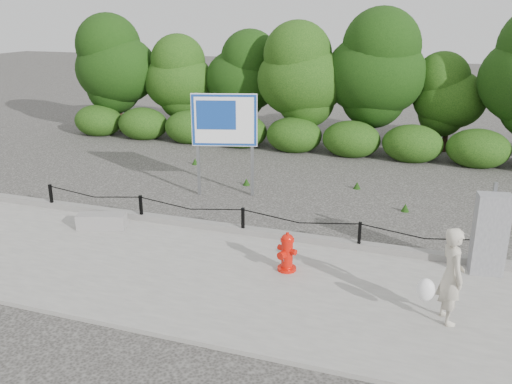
{
  "coord_description": "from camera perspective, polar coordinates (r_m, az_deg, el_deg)",
  "views": [
    {
      "loc": [
        3.82,
        -10.15,
        4.68
      ],
      "look_at": [
        0.23,
        0.2,
        1.0
      ],
      "focal_mm": 38.0,
      "sensor_mm": 36.0,
      "label": 1
    }
  ],
  "objects": [
    {
      "name": "utility_cabinet",
      "position": [
        10.68,
        23.39,
        -4.1
      ],
      "size": [
        0.63,
        0.46,
        1.69
      ],
      "rotation": [
        0.0,
        0.0,
        0.16
      ],
      "color": "#939396",
      "rests_on": "sidewalk"
    },
    {
      "name": "chain_barrier",
      "position": [
        11.64,
        -1.39,
        -2.72
      ],
      "size": [
        10.06,
        0.06,
        0.6
      ],
      "color": "black",
      "rests_on": "sidewalk"
    },
    {
      "name": "concrete_block",
      "position": [
        12.49,
        -15.92,
        -2.97
      ],
      "size": [
        1.12,
        0.68,
        0.34
      ],
      "primitive_type": "cube",
      "rotation": [
        0.0,
        0.0,
        0.31
      ],
      "color": "gray",
      "rests_on": "sidewalk"
    },
    {
      "name": "pedestrian",
      "position": [
        8.83,
        19.73,
        -8.36
      ],
      "size": [
        0.77,
        0.66,
        1.56
      ],
      "rotation": [
        0.0,
        0.0,
        1.94
      ],
      "color": "#BAB29F",
      "rests_on": "sidewalk"
    },
    {
      "name": "treeline",
      "position": [
        19.5,
        8.29,
        12.17
      ],
      "size": [
        20.32,
        3.6,
        4.81
      ],
      "color": "black",
      "rests_on": "ground"
    },
    {
      "name": "sidewalk",
      "position": [
        10.13,
        -5.37,
        -8.79
      ],
      "size": [
        14.0,
        4.0,
        0.08
      ],
      "primitive_type": "cube",
      "color": "gray",
      "rests_on": "ground"
    },
    {
      "name": "ground",
      "position": [
        11.82,
        -1.37,
        -4.78
      ],
      "size": [
        90.0,
        90.0,
        0.0
      ],
      "primitive_type": "plane",
      "color": "#2D2B28",
      "rests_on": "ground"
    },
    {
      "name": "advertising_sign",
      "position": [
        13.97,
        -3.37,
        7.08
      ],
      "size": [
        1.64,
        0.56,
        2.7
      ],
      "rotation": [
        0.0,
        0.0,
        0.28
      ],
      "color": "slate",
      "rests_on": "ground"
    },
    {
      "name": "curb",
      "position": [
        11.8,
        -1.29,
        -4.02
      ],
      "size": [
        14.0,
        0.22,
        0.14
      ],
      "primitive_type": "cube",
      "color": "slate",
      "rests_on": "sidewalk"
    },
    {
      "name": "fire_hydrant",
      "position": [
        10.07,
        3.26,
        -6.37
      ],
      "size": [
        0.46,
        0.46,
        0.75
      ],
      "rotation": [
        0.0,
        0.0,
        -0.38
      ],
      "color": "red",
      "rests_on": "sidewalk"
    }
  ]
}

